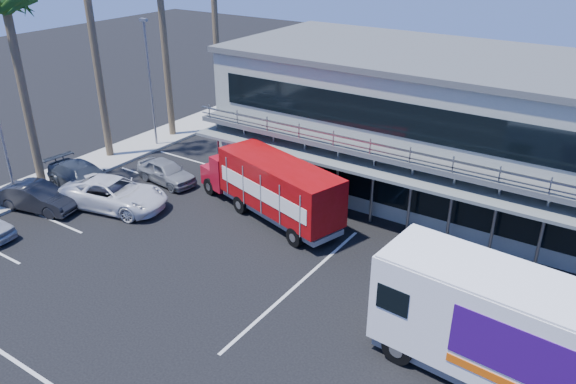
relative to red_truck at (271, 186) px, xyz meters
The scene contains 11 objects.
ground 7.70m from the red_truck, 72.38° to the right, with size 120.00×120.00×0.00m, color black.
building 9.60m from the red_truck, 55.86° to the left, with size 22.40×12.00×7.30m.
curb_strip 12.88m from the red_truck, behind, with size 3.00×32.00×0.16m, color #A5A399.
palm_c 15.28m from the red_truck, 161.76° to the right, with size 2.80×2.80×10.75m.
light_pole_far 12.84m from the red_truck, 162.15° to the left, with size 0.50×0.25×8.09m.
red_truck is the anchor object (origin of this frame).
white_van 13.31m from the red_truck, 22.81° to the right, with size 8.00×3.27×3.82m.
parked_car_b 11.88m from the red_truck, 149.76° to the right, with size 1.48×4.24×1.40m, color black.
parked_car_c 8.15m from the red_truck, 153.18° to the right, with size 2.56×5.56×1.54m, color white.
parked_car_d 10.74m from the red_truck, 162.83° to the right, with size 2.06×5.07×1.47m, color #2E343D.
parked_car_e 7.30m from the red_truck, behind, with size 1.56×3.87×1.32m, color gray.
Camera 1 is at (12.11, -12.94, 13.15)m, focal length 35.00 mm.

